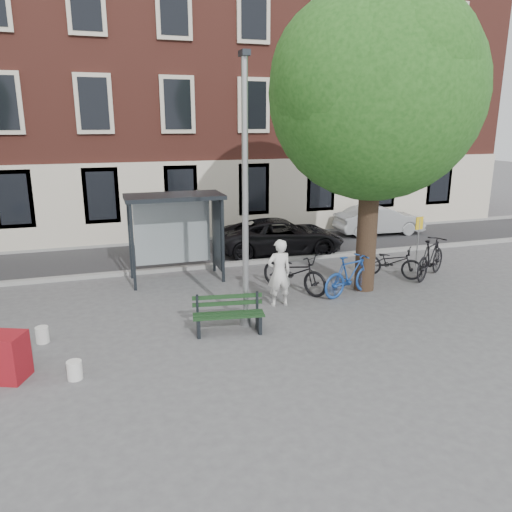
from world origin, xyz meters
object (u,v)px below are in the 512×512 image
Objects in this scene: bike_d at (431,258)px; red_stand at (0,357)px; bike_c at (294,272)px; car_dark at (281,236)px; painter at (279,273)px; car_silver at (379,220)px; bike_a at (391,262)px; bench at (228,316)px; bike_b at (351,275)px; bus_shelter at (187,217)px; lamppost at (245,209)px; notice_sign at (419,233)px.

red_stand is at bearing 70.87° from bike_d.
bike_c is 0.48× the size of car_dark.
painter is 0.85× the size of bike_d.
bike_d reaches higher than car_silver.
car_silver is 4.17× the size of red_stand.
car_silver is (2.90, 5.53, 0.13)m from bike_a.
bench is 6.38m from bike_a.
bus_shelter is at bearing 35.93° from bike_b.
bus_shelter is at bearing 98.43° from lamppost.
car_silver is at bearing 51.14° from bench.
bike_b is 0.42× the size of car_dark.
bench is at bearing 10.10° from red_stand.
bench is at bearing 156.02° from car_dark.
painter reaches higher than car_dark.
painter is (1.20, 1.00, -1.89)m from lamppost.
bus_shelter is 0.62× the size of car_dark.
bench is at bearing -170.06° from bike_c.
car_silver is 16.04m from red_stand.
bus_shelter reaches higher than bike_b.
bike_c is 0.59× the size of car_silver.
red_stand is (-10.46, -3.35, -0.04)m from bike_a.
bike_b is (3.37, 1.16, -2.21)m from lamppost.
car_silver is (8.88, 3.69, -1.30)m from bus_shelter.
car_dark is (-0.20, 4.93, 0.06)m from bike_b.
car_dark is 5.38m from car_silver.
bus_shelter is 3.65m from bike_c.
car_dark is 4.88m from notice_sign.
lamppost is 2.46m from bench.
bus_shelter is 1.60× the size of painter.
painter is at bearing 149.70° from bike_a.
bike_b is 4.94m from car_dark.
bus_shelter reaches higher than notice_sign.
lamppost is 1.63× the size of car_silver.
bike_c is 4.59m from notice_sign.
bike_a is 0.50× the size of car_silver.
bike_a is 2.29m from bike_b.
car_silver reaches higher than bench.
bench is at bearing 92.68° from bike_b.
car_dark is at bearing -15.18° from bike_b.
bike_a is 0.85× the size of bike_c.
bench is (-1.69, -1.26, -0.51)m from painter.
bike_c is (0.80, 0.93, -0.31)m from painter.
bike_a is 4.42m from car_dark.
red_stand is at bearing -174.47° from notice_sign.
lamppost reaches higher than bike_c.
bike_b is at bearing -167.60° from notice_sign.
red_stand is (-7.09, -3.01, -0.13)m from bike_c.
bench is 0.94× the size of notice_sign.
bike_b is at bearing -36.51° from bus_shelter.
painter is at bearing 65.97° from bike_d.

